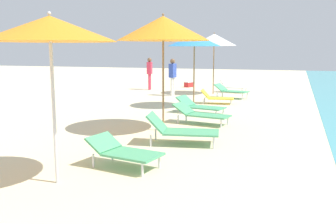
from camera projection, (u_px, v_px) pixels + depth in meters
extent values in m
cylinder|color=silver|center=(54.00, 114.00, 5.70)|extent=(0.05, 0.05, 2.16)
cone|color=orange|center=(50.00, 29.00, 5.49)|extent=(1.96, 1.96, 0.37)
sphere|color=silver|center=(49.00, 13.00, 5.46)|extent=(0.06, 0.06, 0.06)
cube|color=#4CA572|center=(133.00, 154.00, 6.50)|extent=(1.04, 0.80, 0.04)
cube|color=#4CA572|center=(104.00, 142.00, 6.79)|extent=(0.47, 0.69, 0.26)
cylinder|color=silver|center=(159.00, 161.00, 6.57)|extent=(0.04, 0.04, 0.24)
cylinder|color=silver|center=(142.00, 170.00, 6.11)|extent=(0.04, 0.04, 0.24)
cylinder|color=silver|center=(112.00, 154.00, 7.07)|extent=(0.04, 0.04, 0.24)
cylinder|color=silver|center=(93.00, 161.00, 6.61)|extent=(0.04, 0.04, 0.24)
cylinder|color=olive|center=(163.00, 86.00, 9.48)|extent=(0.05, 0.05, 2.27)
cone|color=orange|center=(163.00, 28.00, 9.25)|extent=(2.30, 2.30, 0.60)
sphere|color=olive|center=(163.00, 15.00, 9.20)|extent=(0.06, 0.06, 0.06)
cube|color=#4CA572|center=(209.00, 116.00, 10.38)|extent=(1.23, 0.80, 0.04)
cube|color=#4CA572|center=(183.00, 108.00, 10.73)|extent=(0.54, 0.67, 0.29)
cylinder|color=silver|center=(228.00, 121.00, 10.39)|extent=(0.04, 0.04, 0.24)
cylinder|color=silver|center=(221.00, 124.00, 9.96)|extent=(0.04, 0.04, 0.24)
cylinder|color=silver|center=(186.00, 117.00, 11.01)|extent=(0.04, 0.04, 0.24)
cylinder|color=silver|center=(178.00, 119.00, 10.57)|extent=(0.04, 0.04, 0.24)
cube|color=#4CA572|center=(191.00, 132.00, 8.20)|extent=(1.29, 0.90, 0.04)
cube|color=#4CA572|center=(157.00, 122.00, 8.28)|extent=(0.50, 0.75, 0.40)
cylinder|color=silver|center=(214.00, 136.00, 8.45)|extent=(0.04, 0.04, 0.25)
cylinder|color=silver|center=(214.00, 143.00, 7.87)|extent=(0.04, 0.04, 0.25)
cylinder|color=silver|center=(156.00, 135.00, 8.64)|extent=(0.04, 0.04, 0.25)
cylinder|color=silver|center=(151.00, 141.00, 8.06)|extent=(0.04, 0.04, 0.25)
cylinder|color=olive|center=(194.00, 77.00, 13.47)|extent=(0.05, 0.05, 2.17)
cone|color=#338CD8|center=(194.00, 40.00, 13.25)|extent=(1.90, 1.90, 0.42)
sphere|color=olive|center=(194.00, 33.00, 13.22)|extent=(0.06, 0.06, 0.06)
cube|color=yellow|center=(221.00, 98.00, 14.45)|extent=(1.01, 0.68, 0.04)
cube|color=yellow|center=(205.00, 94.00, 14.55)|extent=(0.37, 0.61, 0.33)
cylinder|color=silver|center=(231.00, 101.00, 14.62)|extent=(0.04, 0.04, 0.19)
cylinder|color=silver|center=(231.00, 102.00, 14.16)|extent=(0.04, 0.04, 0.19)
cylinder|color=silver|center=(205.00, 100.00, 14.83)|extent=(0.04, 0.04, 0.19)
cylinder|color=silver|center=(203.00, 102.00, 14.38)|extent=(0.04, 0.04, 0.19)
cube|color=#4CA572|center=(206.00, 108.00, 12.15)|extent=(1.25, 0.89, 0.04)
cube|color=#4CA572|center=(186.00, 101.00, 12.51)|extent=(0.54, 0.74, 0.33)
cylinder|color=silver|center=(223.00, 111.00, 12.18)|extent=(0.04, 0.04, 0.19)
cylinder|color=silver|center=(216.00, 114.00, 11.69)|extent=(0.04, 0.04, 0.19)
cylinder|color=silver|center=(188.00, 108.00, 12.82)|extent=(0.04, 0.04, 0.19)
cylinder|color=silver|center=(180.00, 110.00, 12.34)|extent=(0.04, 0.04, 0.19)
cylinder|color=olive|center=(214.00, 70.00, 17.50)|extent=(0.05, 0.05, 2.24)
cone|color=white|center=(214.00, 40.00, 17.28)|extent=(2.05, 2.05, 0.54)
sphere|color=olive|center=(214.00, 33.00, 17.23)|extent=(0.06, 0.06, 0.06)
cube|color=white|center=(237.00, 87.00, 18.21)|extent=(1.04, 0.82, 0.04)
cube|color=white|center=(225.00, 83.00, 18.47)|extent=(0.39, 0.71, 0.34)
cylinder|color=silver|center=(246.00, 90.00, 18.30)|extent=(0.04, 0.04, 0.25)
cylinder|color=silver|center=(242.00, 91.00, 17.82)|extent=(0.04, 0.04, 0.25)
cylinder|color=silver|center=(226.00, 89.00, 18.79)|extent=(0.04, 0.04, 0.25)
cylinder|color=silver|center=(222.00, 90.00, 18.31)|extent=(0.04, 0.04, 0.25)
cube|color=#4CA572|center=(236.00, 92.00, 16.02)|extent=(1.17, 0.86, 0.04)
cube|color=#4CA572|center=(221.00, 87.00, 16.37)|extent=(0.53, 0.70, 0.30)
cylinder|color=silver|center=(247.00, 95.00, 16.03)|extent=(0.04, 0.04, 0.28)
cylinder|color=silver|center=(242.00, 97.00, 15.59)|extent=(0.04, 0.04, 0.28)
cylinder|color=silver|center=(222.00, 94.00, 16.66)|extent=(0.04, 0.04, 0.28)
cylinder|color=silver|center=(217.00, 95.00, 16.22)|extent=(0.04, 0.04, 0.28)
cylinder|color=silver|center=(172.00, 87.00, 16.91)|extent=(0.11, 0.11, 0.82)
cylinder|color=silver|center=(173.00, 86.00, 17.06)|extent=(0.11, 0.11, 0.82)
cube|color=#334CB2|center=(173.00, 71.00, 16.87)|extent=(0.27, 0.39, 0.62)
sphere|color=brown|center=(173.00, 61.00, 16.80)|extent=(0.22, 0.22, 0.22)
cylinder|color=#D8334C|center=(150.00, 82.00, 19.66)|extent=(0.11, 0.11, 0.82)
cylinder|color=#D8334C|center=(149.00, 82.00, 19.49)|extent=(0.11, 0.11, 0.82)
cube|color=#D8334C|center=(150.00, 68.00, 19.46)|extent=(0.27, 0.39, 0.61)
sphere|color=brown|center=(149.00, 60.00, 19.39)|extent=(0.22, 0.22, 0.22)
cube|color=red|center=(189.00, 85.00, 21.03)|extent=(0.47, 0.58, 0.26)
cube|color=white|center=(189.00, 82.00, 21.00)|extent=(0.47, 0.59, 0.05)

